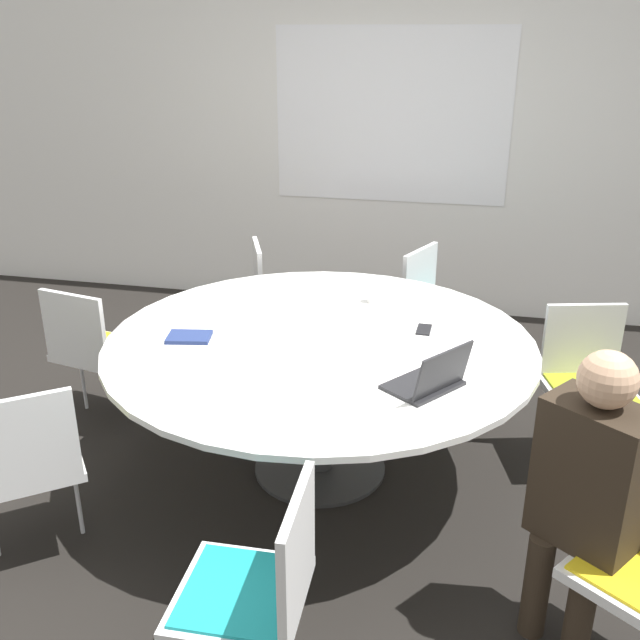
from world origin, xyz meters
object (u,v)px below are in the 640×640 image
chair_5 (26,458)px  person_0 (588,482)px  cell_phone (424,329)px  laptop (431,379)px  chair_3 (277,293)px  coffee_cup (374,294)px  chair_1 (588,375)px  chair_6 (259,582)px  chair_2 (435,303)px  spiral_notebook (189,337)px  handbag (355,331)px  chair_4 (93,344)px

chair_5 → person_0: size_ratio=0.71×
cell_phone → laptop: bearing=-82.6°
chair_3 → cell_phone: chair_3 is taller
person_0 → coffee_cup: size_ratio=13.57×
chair_5 → laptop: (1.63, 0.49, 0.31)m
chair_5 → chair_1: bearing=-8.9°
laptop → cell_phone: size_ratio=2.79×
chair_6 → chair_1: bearing=-35.8°
person_0 → chair_2: bearing=-36.2°
chair_5 → coffee_cup: 1.96m
chair_6 → spiral_notebook: bearing=28.7°
chair_3 → chair_1: bearing=44.1°
chair_2 → coffee_cup: chair_2 is taller
person_0 → handbag: person_0 is taller
chair_2 → chair_3: (-1.07, -0.04, 0.00)m
spiral_notebook → cell_phone: spiral_notebook is taller
laptop → coffee_cup: 1.07m
chair_2 → coffee_cup: 0.86m
chair_2 → cell_phone: 1.12m
chair_2 → person_0: 2.31m
spiral_notebook → coffee_cup: (0.81, 0.71, 0.03)m
person_0 → coffee_cup: (-0.99, 1.45, 0.10)m
chair_2 → handbag: chair_2 is taller
handbag → chair_4: bearing=-133.8°
person_0 → laptop: size_ratio=3.02×
chair_5 → chair_2: bearing=17.2°
chair_4 → spiral_notebook: size_ratio=3.61×
spiral_notebook → handbag: 1.89m
chair_6 → coffee_cup: 1.99m
laptop → spiral_notebook: 1.24m
spiral_notebook → chair_5: bearing=-119.1°
chair_2 → chair_5: size_ratio=1.00×
laptop → chair_4: bearing=-71.6°
chair_1 → cell_phone: (-0.85, -0.20, 0.26)m
chair_3 → person_0: 2.78m
handbag → person_0: bearing=-62.8°
chair_5 → cell_phone: chair_5 is taller
spiral_notebook → handbag: bearing=72.6°
laptop → handbag: laptop is taller
laptop → chair_5: bearing=-36.7°
chair_5 → coffee_cup: size_ratio=9.59×
person_0 → handbag: size_ratio=3.31×
chair_4 → coffee_cup: 1.63m
chair_4 → handbag: bearing=57.8°
handbag → chair_1: bearing=-38.6°
person_0 → cell_phone: (-0.67, 1.10, 0.06)m
laptop → cell_phone: bearing=-136.1°
coffee_cup → cell_phone: (0.31, -0.35, -0.04)m
chair_6 → laptop: (0.46, 0.97, 0.31)m
chair_4 → cell_phone: chair_4 is taller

